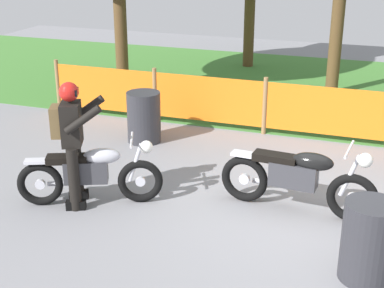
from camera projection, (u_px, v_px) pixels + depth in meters
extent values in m
cube|color=gray|center=(296.00, 210.00, 7.42)|extent=(24.00, 24.00, 0.02)
cube|color=#427A33|center=(342.00, 91.00, 12.86)|extent=(24.00, 6.85, 0.01)
cylinder|color=olive|center=(58.00, 85.00, 11.31)|extent=(0.08, 0.08, 1.05)
cylinder|color=olive|center=(155.00, 95.00, 10.65)|extent=(0.08, 0.08, 1.05)
cylinder|color=olive|center=(265.00, 106.00, 9.99)|extent=(0.08, 0.08, 1.05)
cube|color=orange|center=(105.00, 89.00, 10.97)|extent=(2.05, 0.02, 0.85)
cube|color=orange|center=(208.00, 99.00, 10.31)|extent=(2.05, 0.02, 0.85)
cube|color=orange|center=(325.00, 111.00, 9.65)|extent=(2.05, 0.02, 0.85)
cylinder|color=brown|center=(121.00, 30.00, 12.34)|extent=(0.28, 0.28, 2.82)
cylinder|color=brown|center=(249.00, 23.00, 14.80)|extent=(0.28, 0.28, 2.31)
cylinder|color=brown|center=(336.00, 34.00, 12.21)|extent=(0.28, 0.28, 2.68)
torus|color=black|center=(140.00, 181.00, 7.52)|extent=(0.60, 0.34, 0.61)
cylinder|color=silver|center=(140.00, 181.00, 7.52)|extent=(0.14, 0.11, 0.13)
torus|color=black|center=(40.00, 184.00, 7.44)|extent=(0.60, 0.34, 0.61)
cylinder|color=silver|center=(40.00, 184.00, 7.44)|extent=(0.14, 0.11, 0.13)
cube|color=#38383D|center=(86.00, 171.00, 7.42)|extent=(0.61, 0.44, 0.30)
ellipsoid|color=#B7B7C1|center=(102.00, 156.00, 7.36)|extent=(0.54, 0.41, 0.21)
cube|color=black|center=(67.00, 159.00, 7.34)|extent=(0.57, 0.40, 0.09)
cube|color=silver|center=(38.00, 161.00, 7.32)|extent=(0.37, 0.28, 0.04)
cylinder|color=silver|center=(135.00, 163.00, 7.42)|extent=(0.22, 0.14, 0.54)
sphere|color=white|center=(146.00, 147.00, 7.35)|extent=(0.22, 0.22, 0.17)
cylinder|color=silver|center=(132.00, 140.00, 7.30)|extent=(0.25, 0.54, 0.03)
cylinder|color=silver|center=(67.00, 183.00, 7.61)|extent=(0.51, 0.27, 0.07)
torus|color=black|center=(352.00, 198.00, 7.00)|extent=(0.66, 0.16, 0.65)
cylinder|color=silver|center=(352.00, 198.00, 7.00)|extent=(0.15, 0.07, 0.14)
torus|color=black|center=(244.00, 179.00, 7.54)|extent=(0.66, 0.16, 0.65)
cylinder|color=silver|center=(244.00, 179.00, 7.54)|extent=(0.15, 0.07, 0.14)
cube|color=#38383D|center=(293.00, 175.00, 7.23)|extent=(0.63, 0.29, 0.33)
ellipsoid|color=black|center=(313.00, 161.00, 7.06)|extent=(0.55, 0.29, 0.22)
cube|color=black|center=(275.00, 158.00, 7.25)|extent=(0.59, 0.27, 0.10)
cube|color=silver|center=(245.00, 154.00, 7.42)|extent=(0.38, 0.19, 0.04)
cylinder|color=silver|center=(350.00, 176.00, 6.92)|extent=(0.24, 0.08, 0.58)
sphere|color=white|center=(365.00, 160.00, 6.77)|extent=(0.20, 0.20, 0.18)
cylinder|color=silver|center=(349.00, 149.00, 6.81)|extent=(0.08, 0.61, 0.03)
cylinder|color=silver|center=(273.00, 184.00, 7.55)|extent=(0.56, 0.12, 0.07)
cylinder|color=black|center=(77.00, 170.00, 7.57)|extent=(0.20, 0.20, 0.86)
cube|color=black|center=(79.00, 194.00, 7.71)|extent=(0.28, 0.20, 0.12)
cylinder|color=black|center=(74.00, 179.00, 7.28)|extent=(0.20, 0.20, 0.86)
cube|color=black|center=(76.00, 205.00, 7.41)|extent=(0.28, 0.20, 0.12)
cube|color=black|center=(71.00, 124.00, 7.17)|extent=(0.36, 0.43, 0.56)
cylinder|color=black|center=(87.00, 109.00, 7.34)|extent=(0.48, 0.28, 0.38)
cylinder|color=black|center=(83.00, 120.00, 6.93)|extent=(0.48, 0.28, 0.38)
sphere|color=red|center=(69.00, 92.00, 7.02)|extent=(0.33, 0.33, 0.25)
cube|color=black|center=(77.00, 92.00, 7.02)|extent=(0.10, 0.18, 0.08)
cube|color=brown|center=(58.00, 121.00, 7.14)|extent=(0.26, 0.32, 0.40)
cylinder|color=#2D2D33|center=(144.00, 117.00, 9.67)|extent=(0.58, 0.58, 0.88)
cylinder|color=#2D2D33|center=(369.00, 242.00, 5.81)|extent=(0.58, 0.58, 0.88)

